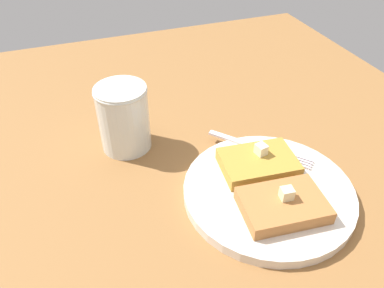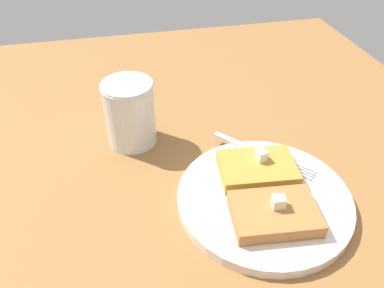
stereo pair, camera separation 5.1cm
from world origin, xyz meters
The scene contains 8 objects.
table_surface centered at (0.00, 0.00, 1.40)cm, with size 102.72×102.72×2.80cm, color olive.
plate centered at (8.51, 11.93, 3.63)cm, with size 22.46×22.46×1.43cm.
toast_slice_left centered at (4.55, 12.34, 5.15)cm, with size 7.06×10.13×1.85cm, color #B38633.
toast_slice_middle centered at (12.47, 11.53, 5.15)cm, with size 7.06×10.13×1.85cm, color #AD6E3A.
butter_pat_primary centered at (3.78, 13.00, 6.82)cm, with size 1.49×1.34×1.49cm, color #F9ECC8.
butter_pat_secondary centered at (12.24, 11.91, 6.82)cm, with size 1.49×1.34×1.49cm, color beige.
fork centered at (1.58, 15.08, 4.41)cm, with size 13.04×11.55×0.36cm.
syrup_jar centered at (-8.53, -3.35, 7.48)cm, with size 7.72×7.72×10.21cm.
Camera 2 is at (39.15, -4.52, 39.38)cm, focal length 35.00 mm.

